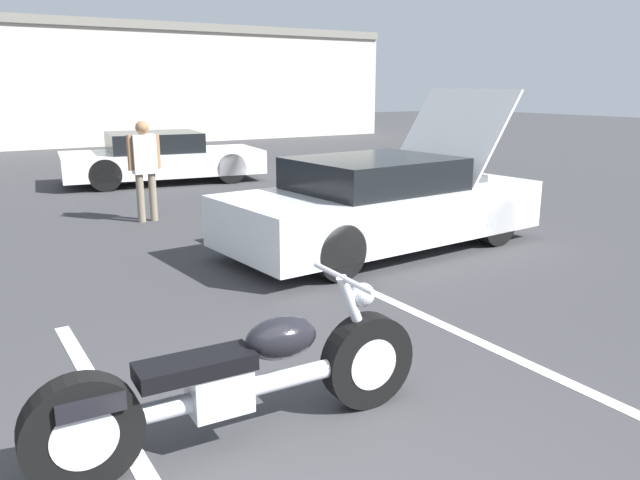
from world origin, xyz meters
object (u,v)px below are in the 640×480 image
motorcycle (239,382)px  spectator_by_show_car (144,163)px  parked_car_right_row (161,158)px  show_car_hood_open (384,203)px

motorcycle → spectator_by_show_car: bearing=80.2°
parked_car_right_row → spectator_by_show_car: 4.31m
show_car_hood_open → parked_car_right_row: (-0.66, 7.37, -0.07)m
show_car_hood_open → spectator_by_show_car: (-2.19, 3.35, 0.34)m
motorcycle → parked_car_right_row: bearing=76.8°
motorcycle → parked_car_right_row: 11.07m
motorcycle → show_car_hood_open: show_car_hood_open is taller
parked_car_right_row → spectator_by_show_car: bearing=-103.3°
motorcycle → spectator_by_show_car: (1.42, 6.65, 0.55)m
motorcycle → show_car_hood_open: (3.61, 3.30, 0.22)m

